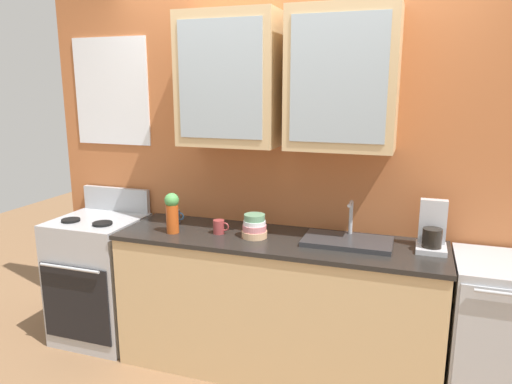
{
  "coord_description": "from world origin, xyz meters",
  "views": [
    {
      "loc": [
        0.79,
        -2.74,
        1.85
      ],
      "look_at": [
        -0.14,
        0.0,
        1.2
      ],
      "focal_mm": 33.25,
      "sensor_mm": 36.0,
      "label": 1
    }
  ],
  "objects": [
    {
      "name": "bowl_stack",
      "position": [
        -0.14,
        -0.02,
        0.98
      ],
      "size": [
        0.16,
        0.16,
        0.15
      ],
      "color": "#E0AD7F",
      "rests_on": "counter"
    },
    {
      "name": "dishwasher",
      "position": [
        1.34,
        -0.0,
        0.46
      ],
      "size": [
        0.59,
        0.58,
        0.91
      ],
      "color": "#ADAFB5",
      "rests_on": "ground_plane"
    },
    {
      "name": "stove_range",
      "position": [
        -1.35,
        -0.0,
        0.46
      ],
      "size": [
        0.59,
        0.6,
        1.09
      ],
      "color": "#ADAFB5",
      "rests_on": "ground_plane"
    },
    {
      "name": "cup_near_sink",
      "position": [
        -0.77,
        0.11,
        0.96
      ],
      "size": [
        0.11,
        0.07,
        0.09
      ],
      "color": "#38608C",
      "rests_on": "counter"
    },
    {
      "name": "sink_faucet",
      "position": [
        0.44,
        0.04,
        0.93
      ],
      "size": [
        0.53,
        0.3,
        0.25
      ],
      "color": "#2D2D30",
      "rests_on": "counter"
    },
    {
      "name": "vase",
      "position": [
        -0.67,
        -0.11,
        1.06
      ],
      "size": [
        0.09,
        0.09,
        0.27
      ],
      "color": "#BF4C19",
      "rests_on": "counter"
    },
    {
      "name": "back_wall_unit",
      "position": [
        -0.01,
        0.29,
        1.55
      ],
      "size": [
        3.6,
        0.44,
        2.87
      ],
      "color": "#B76638",
      "rests_on": "ground_plane"
    },
    {
      "name": "ground_plane",
      "position": [
        0.0,
        0.0,
        0.0
      ],
      "size": [
        10.0,
        10.0,
        0.0
      ],
      "primitive_type": "plane",
      "color": "brown"
    },
    {
      "name": "counter",
      "position": [
        0.0,
        0.0,
        0.46
      ],
      "size": [
        2.07,
        0.59,
        0.91
      ],
      "color": "tan",
      "rests_on": "ground_plane"
    },
    {
      "name": "coffee_maker",
      "position": [
        0.92,
        0.1,
        1.02
      ],
      "size": [
        0.17,
        0.2,
        0.29
      ],
      "color": "#B7B7BC",
      "rests_on": "counter"
    },
    {
      "name": "cup_near_bowls",
      "position": [
        -0.38,
        -0.03,
        0.96
      ],
      "size": [
        0.11,
        0.07,
        0.09
      ],
      "color": "#993838",
      "rests_on": "counter"
    }
  ]
}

